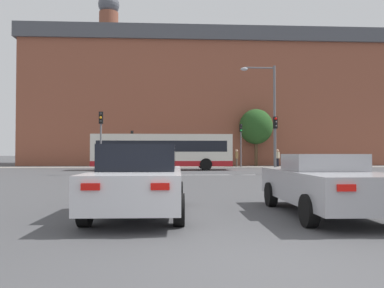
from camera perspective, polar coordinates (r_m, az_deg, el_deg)
ground_plane at (r=5.00m, az=11.31°, el=-17.97°), size 400.00×400.00×0.00m
stop_line_strip at (r=24.52m, az=-0.30°, el=-4.74°), size 8.63×0.30×0.01m
far_pavement at (r=38.47m, az=-1.31°, el=-3.53°), size 69.59×2.50×0.01m
brick_civic_building at (r=51.04m, az=1.58°, el=6.23°), size 44.04×16.29×22.85m
car_saloon_left at (r=8.92m, az=-7.90°, el=-5.34°), size 2.11×4.97×1.62m
car_roadster_right at (r=9.26m, az=19.60°, el=-5.73°), size 2.06×4.70×1.41m
bus_crossing_lead at (r=31.75m, az=-4.53°, el=-1.08°), size 11.60×2.71×3.00m
traffic_light_far_left at (r=38.38m, az=-9.12°, el=0.24°), size 0.26×0.31×3.72m
traffic_light_near_left at (r=25.42m, az=-13.72°, el=1.74°), size 0.26×0.31×4.17m
traffic_light_far_right at (r=38.35m, az=7.47°, el=0.87°), size 0.26×0.31×4.40m
traffic_light_near_right at (r=25.74m, az=12.60°, el=1.30°), size 0.26×0.31×3.89m
street_lamp_junction at (r=26.11m, az=11.59°, el=5.47°), size 2.41×0.36×7.41m
pedestrian_waiting at (r=40.60m, az=12.91°, el=-1.84°), size 0.40×0.45×1.84m
pedestrian_walking_east at (r=37.77m, az=-7.86°, el=-2.14°), size 0.25×0.41×1.62m
pedestrian_walking_west at (r=39.72m, az=6.83°, el=-1.91°), size 0.26×0.42×1.81m
tree_by_building at (r=42.74m, az=9.71°, el=2.60°), size 3.77×3.77×6.40m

